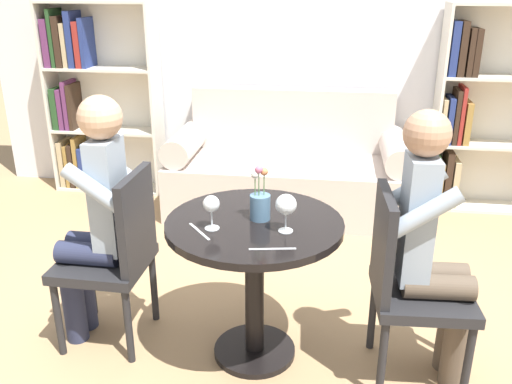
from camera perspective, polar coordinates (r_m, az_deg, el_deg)
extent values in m
plane|color=tan|center=(2.80, -0.15, -16.54)|extent=(16.00, 16.00, 0.00)
cube|color=silver|center=(4.50, 4.19, 16.54)|extent=(5.20, 0.05, 2.70)
cylinder|color=black|center=(2.44, -0.17, -3.44)|extent=(0.81, 0.81, 0.03)
cylinder|color=black|center=(2.60, -0.16, -10.33)|extent=(0.09, 0.09, 0.65)
cylinder|color=black|center=(2.79, -0.15, -16.30)|extent=(0.40, 0.40, 0.03)
cube|color=beige|center=(4.29, 3.32, 0.65)|extent=(1.84, 0.80, 0.42)
cube|color=beige|center=(4.46, 3.81, 7.64)|extent=(1.62, 0.16, 0.50)
cylinder|color=beige|center=(4.32, -7.39, 5.15)|extent=(0.22, 0.72, 0.22)
cylinder|color=beige|center=(4.20, 14.52, 4.16)|extent=(0.22, 0.72, 0.22)
cube|color=silver|center=(4.90, -15.10, 9.66)|extent=(0.93, 0.02, 1.58)
cube|color=silver|center=(4.98, -20.57, 9.23)|extent=(0.02, 0.28, 1.58)
cube|color=silver|center=(4.62, -10.43, 9.36)|extent=(0.02, 0.28, 1.58)
cube|color=silver|center=(4.99, -14.81, 0.56)|extent=(0.89, 0.28, 0.02)
cube|color=silver|center=(4.84, -15.39, 6.32)|extent=(0.89, 0.28, 0.02)
cube|color=silver|center=(4.74, -16.01, 12.40)|extent=(0.89, 0.28, 0.02)
cube|color=silver|center=(4.69, -16.68, 18.66)|extent=(0.89, 0.28, 0.02)
cube|color=tan|center=(5.09, -19.32, 3.00)|extent=(0.04, 0.23, 0.40)
cube|color=olive|center=(5.07, -18.82, 2.82)|extent=(0.03, 0.23, 0.38)
cube|color=#332319|center=(5.05, -18.40, 2.86)|extent=(0.04, 0.23, 0.38)
cube|color=olive|center=(5.02, -17.96, 3.18)|extent=(0.03, 0.23, 0.45)
cube|color=navy|center=(5.02, -17.46, 2.68)|extent=(0.04, 0.23, 0.36)
cube|color=navy|center=(4.99, -16.95, 2.86)|extent=(0.05, 0.23, 0.39)
cube|color=#234723|center=(4.97, -19.95, 8.37)|extent=(0.05, 0.23, 0.35)
cube|color=#602D5B|center=(4.94, -19.42, 8.35)|extent=(0.04, 0.23, 0.34)
cube|color=#602D5B|center=(4.91, -18.94, 8.72)|extent=(0.04, 0.23, 0.40)
cube|color=#332319|center=(4.90, -18.52, 8.58)|extent=(0.03, 0.23, 0.38)
cube|color=#602D5B|center=(4.89, -20.75, 14.50)|extent=(0.05, 0.23, 0.38)
cube|color=#234723|center=(4.86, -20.25, 14.99)|extent=(0.03, 0.23, 0.46)
cube|color=#332319|center=(4.84, -19.68, 14.71)|extent=(0.05, 0.23, 0.40)
cube|color=tan|center=(4.82, -19.06, 14.44)|extent=(0.04, 0.23, 0.35)
cube|color=navy|center=(4.79, -18.56, 15.01)|extent=(0.05, 0.23, 0.44)
cube|color=maroon|center=(4.77, -17.83, 14.60)|extent=(0.05, 0.23, 0.36)
cube|color=navy|center=(4.75, -17.34, 14.79)|extent=(0.03, 0.23, 0.39)
cube|color=silver|center=(4.69, 23.80, 8.08)|extent=(0.93, 0.02, 1.58)
cube|color=silver|center=(4.46, 18.54, 8.20)|extent=(0.02, 0.28, 1.58)
cube|color=silver|center=(4.79, 22.81, -1.36)|extent=(0.89, 0.28, 0.02)
cube|color=silver|center=(4.63, 23.72, 4.59)|extent=(0.89, 0.28, 0.02)
cube|color=silver|center=(4.52, 24.70, 10.90)|extent=(0.89, 0.28, 0.02)
cube|color=#234723|center=(4.61, 18.23, 1.43)|extent=(0.03, 0.23, 0.43)
cube|color=olive|center=(4.63, 18.68, 1.02)|extent=(0.03, 0.23, 0.36)
cube|color=#332319|center=(4.62, 19.39, 1.52)|extent=(0.05, 0.23, 0.45)
cube|color=tan|center=(4.65, 20.06, 1.04)|extent=(0.05, 0.23, 0.38)
cube|color=tan|center=(4.48, 18.95, 7.19)|extent=(0.03, 0.23, 0.35)
cube|color=navy|center=(4.49, 19.58, 7.23)|extent=(0.04, 0.23, 0.36)
cube|color=#332319|center=(4.49, 20.19, 7.54)|extent=(0.03, 0.23, 0.42)
cube|color=maroon|center=(4.50, 20.66, 7.65)|extent=(0.03, 0.23, 0.44)
cube|color=olive|center=(4.52, 21.19, 6.89)|extent=(0.05, 0.23, 0.33)
cube|color=navy|center=(4.39, 19.97, 14.05)|extent=(0.05, 0.23, 0.39)
cube|color=#332319|center=(4.40, 20.75, 13.97)|extent=(0.05, 0.23, 0.39)
cube|color=#332319|center=(4.42, 21.46, 13.58)|extent=(0.04, 0.23, 0.34)
cube|color=#332319|center=(4.43, 22.04, 13.50)|extent=(0.04, 0.23, 0.34)
cylinder|color=#232326|center=(3.11, -16.98, -8.96)|extent=(0.04, 0.04, 0.40)
cylinder|color=#232326|center=(2.85, -20.10, -12.43)|extent=(0.04, 0.04, 0.40)
cylinder|color=#232326|center=(2.98, -10.71, -9.78)|extent=(0.04, 0.04, 0.40)
cylinder|color=#232326|center=(2.70, -13.28, -13.57)|extent=(0.04, 0.04, 0.40)
cube|color=#232326|center=(2.79, -15.72, -7.20)|extent=(0.43, 0.43, 0.05)
cube|color=#232326|center=(2.61, -12.47, -2.82)|extent=(0.05, 0.38, 0.45)
cylinder|color=#232326|center=(2.58, 21.36, -16.60)|extent=(0.04, 0.04, 0.40)
cylinder|color=#232326|center=(2.85, 19.46, -12.26)|extent=(0.04, 0.04, 0.40)
cylinder|color=#232326|center=(2.50, 13.14, -16.87)|extent=(0.04, 0.04, 0.40)
cylinder|color=#232326|center=(2.78, 12.18, -12.35)|extent=(0.04, 0.04, 0.40)
cube|color=#232326|center=(2.55, 17.08, -10.31)|extent=(0.44, 0.44, 0.05)
cube|color=#232326|center=(2.39, 13.26, -5.20)|extent=(0.06, 0.38, 0.45)
cylinder|color=#282D47|center=(3.00, -17.71, -9.72)|extent=(0.11, 0.11, 0.45)
cylinder|color=#282D47|center=(2.92, -18.67, -10.79)|extent=(0.11, 0.11, 0.45)
cylinder|color=#282D47|center=(2.82, -16.33, -5.23)|extent=(0.30, 0.12, 0.11)
cylinder|color=#282D47|center=(2.74, -17.29, -6.23)|extent=(0.30, 0.12, 0.11)
cube|color=#93A3B2|center=(2.62, -15.29, -0.46)|extent=(0.12, 0.20, 0.55)
cylinder|color=#93A3B2|center=(2.71, -14.32, 2.33)|extent=(0.29, 0.08, 0.23)
cylinder|color=#93A3B2|center=(2.48, -16.73, 0.30)|extent=(0.29, 0.08, 0.23)
sphere|color=tan|center=(2.51, -16.12, 7.55)|extent=(0.20, 0.20, 0.20)
cylinder|color=brown|center=(2.65, 20.31, -14.53)|extent=(0.11, 0.11, 0.45)
cylinder|color=brown|center=(2.74, 19.74, -13.21)|extent=(0.11, 0.11, 0.45)
cylinder|color=brown|center=(2.48, 18.64, -9.44)|extent=(0.31, 0.13, 0.11)
cylinder|color=brown|center=(2.57, 18.11, -8.20)|extent=(0.31, 0.13, 0.11)
cube|color=#93A3B2|center=(2.37, 16.58, -2.84)|extent=(0.13, 0.21, 0.56)
cylinder|color=#93A3B2|center=(2.22, 17.46, -2.12)|extent=(0.29, 0.09, 0.23)
cylinder|color=#93A3B2|center=(2.46, 16.22, 0.37)|extent=(0.29, 0.09, 0.23)
sphere|color=tan|center=(2.25, 17.57, 5.91)|extent=(0.19, 0.19, 0.19)
cylinder|color=white|center=(2.36, -4.65, -3.81)|extent=(0.06, 0.06, 0.00)
cylinder|color=white|center=(2.35, -4.68, -2.84)|extent=(0.01, 0.01, 0.08)
sphere|color=white|center=(2.32, -4.73, -1.25)|extent=(0.07, 0.07, 0.07)
sphere|color=maroon|center=(2.32, -4.72, -1.45)|extent=(0.05, 0.05, 0.05)
cylinder|color=white|center=(2.34, 3.12, -4.09)|extent=(0.06, 0.06, 0.00)
cylinder|color=white|center=(2.32, 3.14, -3.11)|extent=(0.01, 0.01, 0.08)
sphere|color=white|center=(2.29, 3.18, -1.33)|extent=(0.09, 0.09, 0.09)
sphere|color=beige|center=(2.29, 3.18, -1.59)|extent=(0.07, 0.07, 0.07)
cylinder|color=slate|center=(2.43, 0.44, -1.60)|extent=(0.09, 0.09, 0.12)
cylinder|color=#4C7A42|center=(2.38, 0.30, 1.00)|extent=(0.00, 0.00, 0.12)
sphere|color=#D16684|center=(2.36, 0.31, 2.39)|extent=(0.04, 0.04, 0.04)
cylinder|color=#4C7A42|center=(2.39, 0.85, 0.94)|extent=(0.01, 0.01, 0.11)
sphere|color=#E07F4C|center=(2.37, 0.86, 2.17)|extent=(0.04, 0.04, 0.04)
cylinder|color=#4C7A42|center=(2.39, 0.00, 0.74)|extent=(0.01, 0.00, 0.10)
sphere|color=silver|center=(2.37, 0.00, 1.85)|extent=(0.04, 0.04, 0.04)
cube|color=silver|center=(2.18, 1.74, -6.00)|extent=(0.19, 0.04, 0.00)
cube|color=silver|center=(2.34, -5.99, -4.15)|extent=(0.13, 0.15, 0.00)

